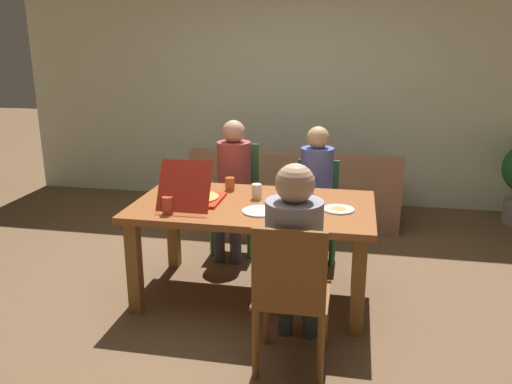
{
  "coord_description": "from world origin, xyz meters",
  "views": [
    {
      "loc": [
        0.71,
        -3.58,
        1.9
      ],
      "look_at": [
        0.0,
        0.1,
        0.8
      ],
      "focal_mm": 36.51,
      "sensor_mm": 36.0,
      "label": 1
    }
  ],
  "objects_px": {
    "person_0": "(316,186)",
    "chair_2": "(291,294)",
    "couch": "(295,195)",
    "plate_0": "(338,209)",
    "drinking_glass_1": "(256,191)",
    "plate_2": "(299,201)",
    "drinking_glass_0": "(230,184)",
    "person_2": "(295,248)",
    "dining_table": "(253,216)",
    "pizza_box_0": "(195,196)",
    "plate_1": "(260,211)",
    "drinking_glass_2": "(309,186)",
    "drinking_glass_3": "(168,205)",
    "chair_0": "(316,207)",
    "chair_1": "(236,194)",
    "person_1": "(233,178)"
  },
  "relations": [
    {
      "from": "drinking_glass_1",
      "to": "drinking_glass_3",
      "type": "distance_m",
      "value": 0.71
    },
    {
      "from": "chair_1",
      "to": "drinking_glass_1",
      "type": "bearing_deg",
      "value": -66.95
    },
    {
      "from": "person_1",
      "to": "drinking_glass_3",
      "type": "distance_m",
      "value": 1.16
    },
    {
      "from": "dining_table",
      "to": "person_2",
      "type": "relative_size",
      "value": 1.4
    },
    {
      "from": "drinking_glass_2",
      "to": "couch",
      "type": "bearing_deg",
      "value": 100.24
    },
    {
      "from": "couch",
      "to": "plate_0",
      "type": "bearing_deg",
      "value": -74.51
    },
    {
      "from": "chair_2",
      "to": "drinking_glass_3",
      "type": "bearing_deg",
      "value": 148.59
    },
    {
      "from": "person_1",
      "to": "drinking_glass_1",
      "type": "height_order",
      "value": "person_1"
    },
    {
      "from": "drinking_glass_0",
      "to": "drinking_glass_2",
      "type": "height_order",
      "value": "drinking_glass_2"
    },
    {
      "from": "drinking_glass_2",
      "to": "drinking_glass_1",
      "type": "bearing_deg",
      "value": -155.46
    },
    {
      "from": "chair_2",
      "to": "plate_0",
      "type": "height_order",
      "value": "chair_2"
    },
    {
      "from": "drinking_glass_2",
      "to": "chair_0",
      "type": "bearing_deg",
      "value": 88.16
    },
    {
      "from": "chair_2",
      "to": "plate_2",
      "type": "bearing_deg",
      "value": 94.14
    },
    {
      "from": "dining_table",
      "to": "chair_2",
      "type": "relative_size",
      "value": 1.87
    },
    {
      "from": "pizza_box_0",
      "to": "person_1",
      "type": "bearing_deg",
      "value": 84.7
    },
    {
      "from": "drinking_glass_0",
      "to": "person_2",
      "type": "bearing_deg",
      "value": -58.8
    },
    {
      "from": "plate_1",
      "to": "drinking_glass_3",
      "type": "xyz_separation_m",
      "value": [
        -0.62,
        -0.16,
        0.05
      ]
    },
    {
      "from": "dining_table",
      "to": "chair_2",
      "type": "height_order",
      "value": "chair_2"
    },
    {
      "from": "chair_1",
      "to": "drinking_glass_2",
      "type": "relative_size",
      "value": 6.78
    },
    {
      "from": "drinking_glass_0",
      "to": "drinking_glass_2",
      "type": "distance_m",
      "value": 0.63
    },
    {
      "from": "person_0",
      "to": "couch",
      "type": "bearing_deg",
      "value": 105.42
    },
    {
      "from": "pizza_box_0",
      "to": "drinking_glass_0",
      "type": "relative_size",
      "value": 5.26
    },
    {
      "from": "drinking_glass_1",
      "to": "dining_table",
      "type": "bearing_deg",
      "value": -89.38
    },
    {
      "from": "plate_0",
      "to": "pizza_box_0",
      "type": "bearing_deg",
      "value": -178.64
    },
    {
      "from": "chair_1",
      "to": "pizza_box_0",
      "type": "height_order",
      "value": "pizza_box_0"
    },
    {
      "from": "chair_0",
      "to": "chair_2",
      "type": "height_order",
      "value": "chair_2"
    },
    {
      "from": "dining_table",
      "to": "pizza_box_0",
      "type": "height_order",
      "value": "pizza_box_0"
    },
    {
      "from": "couch",
      "to": "drinking_glass_1",
      "type": "bearing_deg",
      "value": -93.5
    },
    {
      "from": "drinking_glass_3",
      "to": "chair_0",
      "type": "bearing_deg",
      "value": 52.91
    },
    {
      "from": "chair_2",
      "to": "person_2",
      "type": "xyz_separation_m",
      "value": [
        0.0,
        0.15,
        0.22
      ]
    },
    {
      "from": "chair_1",
      "to": "drinking_glass_1",
      "type": "distance_m",
      "value": 0.93
    },
    {
      "from": "person_2",
      "to": "couch",
      "type": "bearing_deg",
      "value": 96.5
    },
    {
      "from": "drinking_glass_0",
      "to": "plate_1",
      "type": "bearing_deg",
      "value": -55.58
    },
    {
      "from": "dining_table",
      "to": "drinking_glass_0",
      "type": "relative_size",
      "value": 16.84
    },
    {
      "from": "pizza_box_0",
      "to": "plate_1",
      "type": "height_order",
      "value": "pizza_box_0"
    },
    {
      "from": "plate_1",
      "to": "drinking_glass_1",
      "type": "bearing_deg",
      "value": 105.77
    },
    {
      "from": "person_2",
      "to": "drinking_glass_3",
      "type": "distance_m",
      "value": 1.03
    },
    {
      "from": "couch",
      "to": "person_0",
      "type": "bearing_deg",
      "value": -74.58
    },
    {
      "from": "person_0",
      "to": "chair_2",
      "type": "distance_m",
      "value": 1.68
    },
    {
      "from": "person_2",
      "to": "plate_0",
      "type": "height_order",
      "value": "person_2"
    },
    {
      "from": "chair_1",
      "to": "chair_0",
      "type": "bearing_deg",
      "value": -3.72
    },
    {
      "from": "person_0",
      "to": "drinking_glass_1",
      "type": "relative_size",
      "value": 10.6
    },
    {
      "from": "plate_1",
      "to": "drinking_glass_0",
      "type": "height_order",
      "value": "drinking_glass_0"
    },
    {
      "from": "drinking_glass_2",
      "to": "person_1",
      "type": "bearing_deg",
      "value": 145.43
    },
    {
      "from": "person_2",
      "to": "plate_0",
      "type": "distance_m",
      "value": 0.76
    },
    {
      "from": "chair_1",
      "to": "person_2",
      "type": "bearing_deg",
      "value": -66.37
    },
    {
      "from": "couch",
      "to": "drinking_glass_2",
      "type": "bearing_deg",
      "value": -79.76
    },
    {
      "from": "person_2",
      "to": "couch",
      "type": "height_order",
      "value": "person_2"
    },
    {
      "from": "plate_2",
      "to": "drinking_glass_0",
      "type": "distance_m",
      "value": 0.62
    },
    {
      "from": "plate_0",
      "to": "couch",
      "type": "xyz_separation_m",
      "value": [
        -0.52,
        1.87,
        -0.48
      ]
    }
  ]
}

